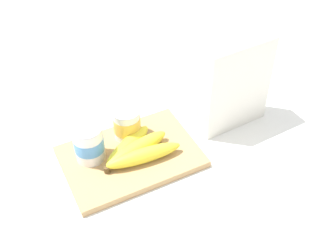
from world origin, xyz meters
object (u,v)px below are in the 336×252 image
banana_bunch (136,150)px  cutting_board (131,157)px  cereal_box (234,85)px  yogurt_cup_back (127,123)px  yogurt_cup_front (89,143)px

banana_bunch → cutting_board: bearing=134.1°
cereal_box → yogurt_cup_back: size_ratio=2.94×
cereal_box → yogurt_cup_front: size_ratio=2.55×
cutting_board → cereal_box: size_ratio=1.31×
banana_bunch → yogurt_cup_front: bearing=155.0°
cereal_box → banana_bunch: 0.30m
yogurt_cup_front → yogurt_cup_back: bearing=15.2°
yogurt_cup_front → yogurt_cup_back: size_ratio=1.15×
cutting_board → yogurt_cup_front: yogurt_cup_front is taller
cutting_board → cereal_box: cereal_box is taller
cutting_board → yogurt_cup_back: bearing=72.1°
cutting_board → yogurt_cup_front: bearing=158.5°
yogurt_cup_front → banana_bunch: yogurt_cup_front is taller
yogurt_cup_front → banana_bunch: size_ratio=0.50×
banana_bunch → yogurt_cup_back: bearing=82.7°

